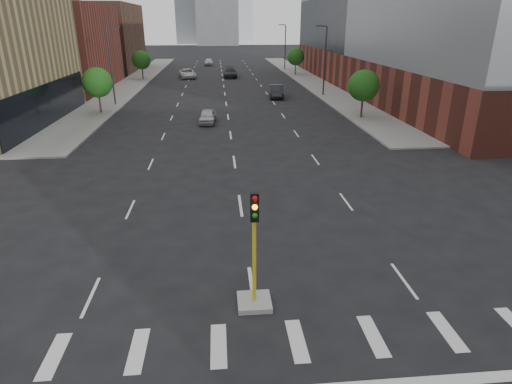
{
  "coord_description": "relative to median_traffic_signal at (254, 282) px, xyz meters",
  "views": [
    {
      "loc": [
        -1.08,
        -3.76,
        9.45
      ],
      "look_at": [
        0.48,
        13.66,
        2.5
      ],
      "focal_mm": 30.0,
      "sensor_mm": 36.0,
      "label": 1
    }
  ],
  "objects": [
    {
      "name": "sidewalk_left_far",
      "position": [
        -15.0,
        65.03,
        -0.9
      ],
      "size": [
        5.0,
        92.0,
        0.15
      ],
      "primitive_type": "cube",
      "color": "gray",
      "rests_on": "ground"
    },
    {
      "name": "sidewalk_right_far",
      "position": [
        15.0,
        65.03,
        -0.9
      ],
      "size": [
        5.0,
        92.0,
        0.15
      ],
      "primitive_type": "cube",
      "color": "gray",
      "rests_on": "ground"
    },
    {
      "name": "building_left_far_a",
      "position": [
        -27.5,
        57.03,
        5.03
      ],
      "size": [
        20.0,
        22.0,
        12.0
      ],
      "primitive_type": "cube",
      "color": "brown",
      "rests_on": "ground"
    },
    {
      "name": "building_left_far_b",
      "position": [
        -27.5,
        83.03,
        5.53
      ],
      "size": [
        20.0,
        24.0,
        13.0
      ],
      "primitive_type": "cube",
      "color": "brown",
      "rests_on": "ground"
    },
    {
      "name": "building_right_main",
      "position": [
        29.5,
        51.03,
        10.03
      ],
      "size": [
        24.0,
        70.0,
        22.0
      ],
      "color": "brown",
      "rests_on": "ground"
    },
    {
      "name": "median_traffic_signal",
      "position": [
        0.0,
        0.0,
        0.0
      ],
      "size": [
        1.2,
        1.2,
        4.4
      ],
      "color": "#999993",
      "rests_on": "ground"
    },
    {
      "name": "streetlight_right_a",
      "position": [
        13.41,
        46.03,
        4.04
      ],
      "size": [
        1.6,
        0.22,
        9.07
      ],
      "color": "#2D2D30",
      "rests_on": "ground"
    },
    {
      "name": "streetlight_right_b",
      "position": [
        13.41,
        81.03,
        4.04
      ],
      "size": [
        1.6,
        0.22,
        9.07
      ],
      "color": "#2D2D30",
      "rests_on": "ground"
    },
    {
      "name": "streetlight_left",
      "position": [
        -13.41,
        41.03,
        4.04
      ],
      "size": [
        1.6,
        0.22,
        9.07
      ],
      "color": "#2D2D30",
      "rests_on": "ground"
    },
    {
      "name": "tree_left_near",
      "position": [
        -14.0,
        36.03,
        2.42
      ],
      "size": [
        3.2,
        3.2,
        4.85
      ],
      "color": "#382619",
      "rests_on": "ground"
    },
    {
      "name": "tree_left_far",
      "position": [
        -14.0,
        66.03,
        2.42
      ],
      "size": [
        3.2,
        3.2,
        4.85
      ],
      "color": "#382619",
      "rests_on": "ground"
    },
    {
      "name": "tree_right_near",
      "position": [
        14.0,
        31.03,
        2.42
      ],
      "size": [
        3.2,
        3.2,
        4.85
      ],
      "color": "#382619",
      "rests_on": "ground"
    },
    {
      "name": "tree_right_far",
      "position": [
        14.0,
        71.03,
        2.42
      ],
      "size": [
        3.2,
        3.2,
        4.85
      ],
      "color": "#382619",
      "rests_on": "ground"
    },
    {
      "name": "car_near_left",
      "position": [
        -2.12,
        30.21,
        -0.29
      ],
      "size": [
        1.85,
        4.08,
        1.36
      ],
      "primitive_type": "imported",
      "rotation": [
        0.0,
        0.0,
        -0.06
      ],
      "color": "#ABAAAF",
      "rests_on": "ground"
    },
    {
      "name": "car_mid_right",
      "position": [
        6.89,
        45.07,
        -0.14
      ],
      "size": [
        2.32,
        5.23,
        1.67
      ],
      "primitive_type": "imported",
      "rotation": [
        0.0,
        0.0,
        -0.11
      ],
      "color": "black",
      "rests_on": "ground"
    },
    {
      "name": "car_far_left",
      "position": [
        -6.36,
        68.17,
        -0.16
      ],
      "size": [
        3.65,
        6.21,
        1.62
      ],
      "primitive_type": "imported",
      "rotation": [
        0.0,
        0.0,
        0.17
      ],
      "color": "silver",
      "rests_on": "ground"
    },
    {
      "name": "car_deep_right",
      "position": [
        1.5,
        68.5,
        -0.12
      ],
      "size": [
        2.6,
        5.99,
        1.71
      ],
      "primitive_type": "imported",
      "rotation": [
        0.0,
        0.0,
        -0.03
      ],
      "color": "black",
      "rests_on": "ground"
    },
    {
      "name": "car_distant",
      "position": [
        -2.79,
        92.56,
        -0.16
      ],
      "size": [
        1.99,
        4.81,
        1.63
      ],
      "primitive_type": "imported",
      "rotation": [
        0.0,
        0.0,
        -0.01
      ],
      "color": "silver",
      "rests_on": "ground"
    }
  ]
}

